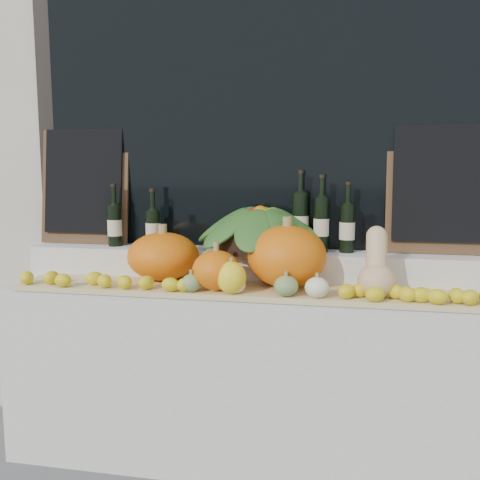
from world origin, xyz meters
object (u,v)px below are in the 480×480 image
pumpkin_right (287,256)px  butternut_squash (376,268)px  produce_bowl (260,228)px  wine_bottle_tall (300,221)px  pumpkin_left (163,256)px

pumpkin_right → butternut_squash: bearing=-13.6°
produce_bowl → wine_bottle_tall: wine_bottle_tall is taller
pumpkin_right → butternut_squash: size_ratio=1.23×
butternut_squash → produce_bowl: 0.64m
butternut_squash → produce_bowl: bearing=152.0°
butternut_squash → wine_bottle_tall: 0.51m
butternut_squash → wine_bottle_tall: wine_bottle_tall is taller
pumpkin_right → pumpkin_left: bearing=176.4°
butternut_squash → wine_bottle_tall: (-0.36, 0.33, 0.16)m
pumpkin_left → wine_bottle_tall: size_ratio=0.88×
pumpkin_right → produce_bowl: bearing=128.2°
pumpkin_left → produce_bowl: size_ratio=0.51×
pumpkin_left → pumpkin_right: bearing=-3.6°
pumpkin_right → butternut_squash: butternut_squash is taller
pumpkin_left → butternut_squash: bearing=-7.6°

